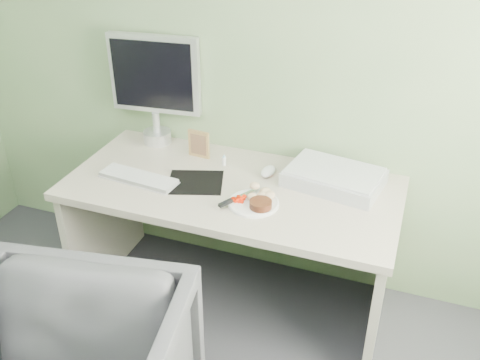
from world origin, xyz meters
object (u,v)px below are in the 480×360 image
(monitor, at_px, (155,84))
(scanner, at_px, (334,178))
(desk, at_px, (232,216))
(plate, at_px, (254,203))

(monitor, bearing_deg, scanner, -13.76)
(desk, distance_m, scanner, 0.54)
(desk, height_order, scanner, scanner)
(plate, bearing_deg, monitor, 147.78)
(desk, height_order, plate, plate)
(plate, relative_size, scanner, 0.52)
(desk, distance_m, plate, 0.28)
(plate, distance_m, monitor, 0.89)
(desk, relative_size, plate, 6.90)
(plate, relative_size, monitor, 0.39)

